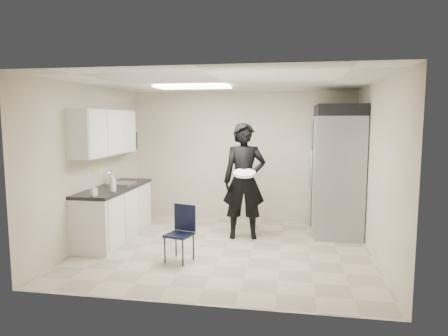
% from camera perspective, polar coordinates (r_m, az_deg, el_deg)
% --- Properties ---
extents(floor, '(4.50, 4.50, 0.00)m').
position_cam_1_polar(floor, '(6.49, 0.13, -11.38)').
color(floor, '#B9AA91').
rests_on(floor, ground).
extents(ceiling, '(4.50, 4.50, 0.00)m').
position_cam_1_polar(ceiling, '(6.19, 0.14, 12.12)').
color(ceiling, silver).
rests_on(ceiling, back_wall).
extents(back_wall, '(4.50, 0.00, 4.50)m').
position_cam_1_polar(back_wall, '(8.18, 2.45, 1.72)').
color(back_wall, beige).
rests_on(back_wall, floor).
extents(left_wall, '(0.00, 4.00, 4.00)m').
position_cam_1_polar(left_wall, '(6.94, -18.51, 0.45)').
color(left_wall, beige).
rests_on(left_wall, floor).
extents(right_wall, '(0.00, 4.00, 4.00)m').
position_cam_1_polar(right_wall, '(6.25, 20.94, -0.33)').
color(right_wall, beige).
rests_on(right_wall, floor).
extents(ceiling_panel, '(1.20, 0.60, 0.02)m').
position_cam_1_polar(ceiling_panel, '(6.70, -4.45, 11.44)').
color(ceiling_panel, white).
rests_on(ceiling_panel, ceiling).
extents(lower_counter, '(0.60, 1.90, 0.86)m').
position_cam_1_polar(lower_counter, '(7.13, -15.34, -6.38)').
color(lower_counter, silver).
rests_on(lower_counter, floor).
extents(countertop, '(0.64, 1.95, 0.05)m').
position_cam_1_polar(countertop, '(7.04, -15.46, -2.77)').
color(countertop, black).
rests_on(countertop, lower_counter).
extents(sink, '(0.42, 0.40, 0.14)m').
position_cam_1_polar(sink, '(7.26, -14.47, -2.57)').
color(sink, gray).
rests_on(sink, countertop).
extents(faucet, '(0.02, 0.02, 0.24)m').
position_cam_1_polar(faucet, '(7.32, -15.94, -1.35)').
color(faucet, silver).
rests_on(faucet, countertop).
extents(upper_cabinets, '(0.35, 1.80, 0.75)m').
position_cam_1_polar(upper_cabinets, '(7.00, -16.63, 4.88)').
color(upper_cabinets, silver).
rests_on(upper_cabinets, left_wall).
extents(towel_dispenser, '(0.22, 0.30, 0.35)m').
position_cam_1_polar(towel_dispenser, '(8.08, -13.40, 3.76)').
color(towel_dispenser, black).
rests_on(towel_dispenser, left_wall).
extents(notice_sticker_left, '(0.00, 0.12, 0.07)m').
position_cam_1_polar(notice_sticker_left, '(7.04, -18.06, -0.11)').
color(notice_sticker_left, yellow).
rests_on(notice_sticker_left, left_wall).
extents(notice_sticker_right, '(0.00, 0.12, 0.07)m').
position_cam_1_polar(notice_sticker_right, '(7.22, -17.31, -0.23)').
color(notice_sticker_right, yellow).
rests_on(notice_sticker_right, left_wall).
extents(commercial_fridge, '(0.80, 1.35, 2.10)m').
position_cam_1_polar(commercial_fridge, '(7.47, 15.80, -0.96)').
color(commercial_fridge, gray).
rests_on(commercial_fridge, floor).
extents(fridge_compressor, '(0.80, 1.35, 0.20)m').
position_cam_1_polar(fridge_compressor, '(7.40, 16.09, 7.89)').
color(fridge_compressor, black).
rests_on(fridge_compressor, commercial_fridge).
extents(folding_chair, '(0.43, 0.43, 0.79)m').
position_cam_1_polar(folding_chair, '(5.85, -6.44, -9.47)').
color(folding_chair, black).
rests_on(folding_chair, floor).
extents(man_tuxedo, '(0.79, 0.58, 1.99)m').
position_cam_1_polar(man_tuxedo, '(6.85, 2.91, -1.86)').
color(man_tuxedo, black).
rests_on(man_tuxedo, floor).
extents(bucket_lid, '(0.41, 0.41, 0.05)m').
position_cam_1_polar(bucket_lid, '(6.58, 2.95, -0.76)').
color(bucket_lid, silver).
rests_on(bucket_lid, man_tuxedo).
extents(soap_bottle_a, '(0.15, 0.15, 0.27)m').
position_cam_1_polar(soap_bottle_a, '(6.51, -15.62, -2.10)').
color(soap_bottle_a, silver).
rests_on(soap_bottle_a, countertop).
extents(soap_bottle_b, '(0.11, 0.11, 0.18)m').
position_cam_1_polar(soap_bottle_b, '(6.24, -18.10, -3.02)').
color(soap_bottle_b, '#A4A6B0').
rests_on(soap_bottle_b, countertop).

